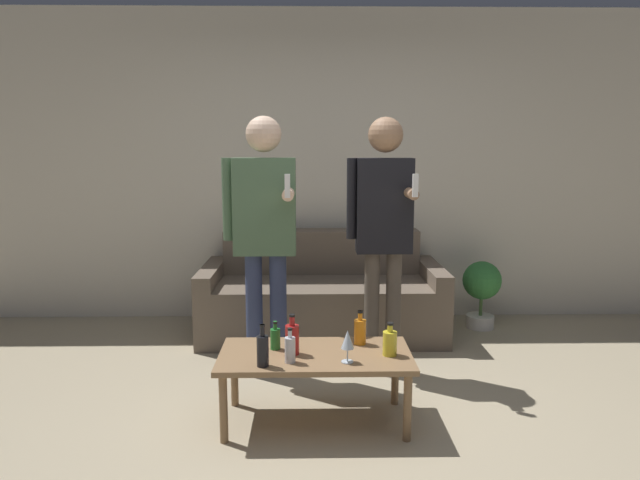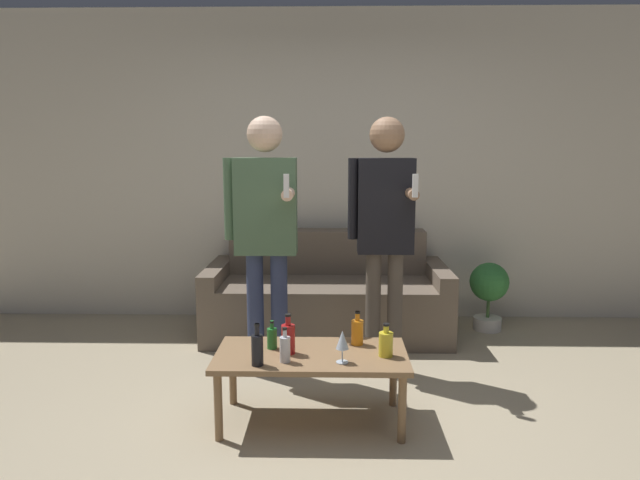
{
  "view_description": "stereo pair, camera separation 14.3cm",
  "coord_description": "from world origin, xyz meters",
  "px_view_note": "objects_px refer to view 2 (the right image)",
  "views": [
    {
      "loc": [
        -0.17,
        -2.79,
        1.53
      ],
      "look_at": [
        -0.11,
        0.75,
        0.95
      ],
      "focal_mm": 32.0,
      "sensor_mm": 36.0,
      "label": 1
    },
    {
      "loc": [
        -0.03,
        -2.79,
        1.53
      ],
      "look_at": [
        -0.11,
        0.75,
        0.95
      ],
      "focal_mm": 32.0,
      "sensor_mm": 36.0,
      "label": 2
    }
  ],
  "objects_px": {
    "couch": "(327,297)",
    "bottle_orange": "(257,349)",
    "person_standing_left": "(265,224)",
    "person_standing_right": "(385,221)",
    "coffee_table": "(311,361)"
  },
  "relations": [
    {
      "from": "bottle_orange",
      "to": "person_standing_left",
      "type": "xyz_separation_m",
      "value": [
        -0.05,
        0.86,
        0.54
      ]
    },
    {
      "from": "couch",
      "to": "bottle_orange",
      "type": "height_order",
      "value": "couch"
    },
    {
      "from": "person_standing_left",
      "to": "couch",
      "type": "bearing_deg",
      "value": 66.18
    },
    {
      "from": "couch",
      "to": "bottle_orange",
      "type": "relative_size",
      "value": 8.66
    },
    {
      "from": "coffee_table",
      "to": "bottle_orange",
      "type": "xyz_separation_m",
      "value": [
        -0.27,
        -0.18,
        0.13
      ]
    },
    {
      "from": "couch",
      "to": "bottle_orange",
      "type": "xyz_separation_m",
      "value": [
        -0.35,
        -1.77,
        0.19
      ]
    },
    {
      "from": "couch",
      "to": "coffee_table",
      "type": "relative_size",
      "value": 1.84
    },
    {
      "from": "couch",
      "to": "person_standing_left",
      "type": "xyz_separation_m",
      "value": [
        -0.4,
        -0.9,
        0.73
      ]
    },
    {
      "from": "coffee_table",
      "to": "person_standing_right",
      "type": "bearing_deg",
      "value": 57.86
    },
    {
      "from": "couch",
      "to": "person_standing_right",
      "type": "distance_m",
      "value": 1.19
    },
    {
      "from": "couch",
      "to": "person_standing_left",
      "type": "relative_size",
      "value": 1.13
    },
    {
      "from": "person_standing_left",
      "to": "person_standing_right",
      "type": "distance_m",
      "value": 0.79
    },
    {
      "from": "coffee_table",
      "to": "person_standing_right",
      "type": "relative_size",
      "value": 0.62
    },
    {
      "from": "bottle_orange",
      "to": "person_standing_right",
      "type": "distance_m",
      "value": 1.3
    },
    {
      "from": "couch",
      "to": "coffee_table",
      "type": "bearing_deg",
      "value": -92.6
    }
  ]
}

